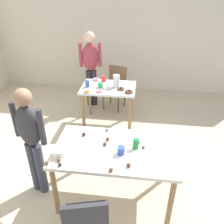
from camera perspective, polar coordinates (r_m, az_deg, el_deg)
ground_plane at (r=3.31m, az=-0.35°, el=-16.46°), size 6.40×6.40×0.00m
wall_back at (r=5.59m, az=4.18°, el=18.38°), size 6.40×0.10×2.60m
dining_table_near at (r=2.68m, az=0.77°, el=-10.53°), size 1.38×0.80×0.75m
dining_table_far at (r=4.18m, az=-0.88°, el=4.68°), size 0.96×0.67×0.75m
chair_near_table at (r=2.30m, az=-6.34°, el=-25.76°), size 0.49×0.49×0.87m
chair_far_table at (r=4.85m, az=0.92°, el=6.71°), size 0.50×0.50×0.87m
person_girl_near at (r=2.80m, az=-19.50°, el=-5.52°), size 0.45×0.29×1.44m
person_adult_far at (r=4.78m, az=-5.31°, el=11.92°), size 0.45×0.27×1.56m
mixing_bowl at (r=2.57m, az=-12.80°, el=-9.55°), size 0.16×0.16×0.08m
soda_can at (r=2.60m, az=5.90°, el=-7.81°), size 0.07×0.07×0.12m
fork_near at (r=2.58m, az=-3.22°, el=-9.70°), size 0.17×0.02×0.01m
cup_near_0 at (r=2.52m, az=2.23°, el=-9.50°), size 0.08×0.08×0.09m
cake_ball_0 at (r=2.88m, az=-1.27°, el=-4.47°), size 0.04×0.04×0.04m
cake_ball_1 at (r=2.39m, az=4.14°, el=-12.96°), size 0.05×0.05×0.05m
cake_ball_2 at (r=2.69m, az=6.57°, el=-7.51°), size 0.04×0.04×0.04m
cake_ball_3 at (r=2.63m, az=7.77°, el=-8.64°), size 0.04×0.04×0.04m
cake_ball_4 at (r=2.34m, az=-0.21°, el=-14.06°), size 0.04×0.04×0.04m
cake_ball_5 at (r=2.50m, az=-15.83°, el=-12.00°), size 0.04×0.04×0.04m
cake_ball_6 at (r=2.82m, az=-6.98°, el=-5.47°), size 0.05×0.05×0.05m
cake_ball_7 at (r=2.50m, az=-13.00°, el=-11.46°), size 0.04×0.04×0.04m
cake_ball_8 at (r=2.45m, az=-12.78°, el=-12.56°), size 0.04×0.04×0.04m
cake_ball_9 at (r=2.72m, az=-1.09°, el=-6.70°), size 0.05×0.05×0.05m
cake_ball_10 at (r=2.65m, az=-1.79°, el=-7.95°), size 0.04×0.04×0.04m
pitcher_far at (r=4.07m, az=1.07°, el=7.66°), size 0.12×0.12×0.22m
cup_far_0 at (r=4.33m, az=-2.08°, el=8.19°), size 0.08×0.08×0.11m
cup_far_1 at (r=4.12m, az=-6.11°, el=6.96°), size 0.07×0.07×0.12m
cup_far_2 at (r=4.07m, az=-2.92°, el=6.63°), size 0.08×0.08×0.09m
donut_far_0 at (r=4.41m, az=-3.91°, el=8.08°), size 0.13×0.13×0.04m
donut_far_1 at (r=3.89m, az=4.22°, el=5.02°), size 0.14×0.14×0.04m
donut_far_2 at (r=4.00m, az=2.18°, el=5.75°), size 0.12×0.12×0.04m
donut_far_3 at (r=3.92m, az=-3.02°, el=5.24°), size 0.13×0.13×0.04m
donut_far_4 at (r=4.05m, az=-1.51°, el=6.09°), size 0.12×0.12×0.04m
donut_far_5 at (r=3.93m, az=-6.18°, el=5.14°), size 0.11×0.11×0.03m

